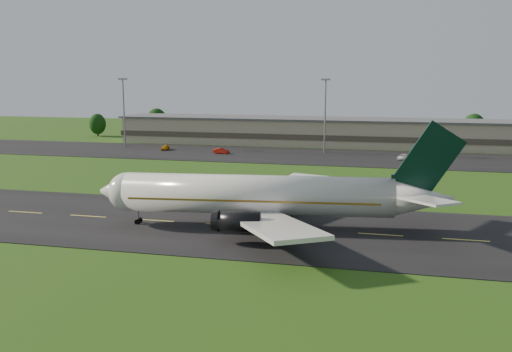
% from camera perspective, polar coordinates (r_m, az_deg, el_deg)
% --- Properties ---
extents(ground, '(360.00, 360.00, 0.00)m').
position_cam_1_polar(ground, '(82.99, -3.07, -4.96)').
color(ground, '#224E13').
rests_on(ground, ground).
extents(taxiway, '(220.00, 30.00, 0.10)m').
position_cam_1_polar(taxiway, '(82.98, -3.07, -4.93)').
color(taxiway, black).
rests_on(taxiway, ground).
extents(apron, '(260.00, 30.00, 0.10)m').
position_cam_1_polar(apron, '(152.07, 4.62, 2.00)').
color(apron, black).
rests_on(apron, ground).
extents(airliner, '(51.20, 41.89, 15.57)m').
position_cam_1_polar(airliner, '(80.62, 0.72, -1.99)').
color(airliner, silver).
rests_on(airliner, ground).
extents(terminal, '(145.00, 16.00, 8.40)m').
position_cam_1_polar(terminal, '(174.64, 7.94, 4.30)').
color(terminal, tan).
rests_on(terminal, ground).
extents(light_mast_west, '(2.40, 1.20, 20.35)m').
position_cam_1_polar(light_mast_west, '(175.26, -13.10, 7.02)').
color(light_mast_west, gray).
rests_on(light_mast_west, ground).
extents(light_mast_centre, '(2.40, 1.20, 20.35)m').
position_cam_1_polar(light_mast_centre, '(158.05, 6.94, 6.89)').
color(light_mast_centre, gray).
rests_on(light_mast_centre, ground).
extents(tree_line, '(198.59, 9.13, 9.94)m').
position_cam_1_polar(tree_line, '(184.58, 18.12, 4.53)').
color(tree_line, black).
rests_on(tree_line, ground).
extents(service_vehicle_a, '(2.18, 4.45, 1.46)m').
position_cam_1_polar(service_vehicle_a, '(165.38, -9.07, 2.84)').
color(service_vehicle_a, '#C8850B').
rests_on(service_vehicle_a, apron).
extents(service_vehicle_b, '(4.64, 2.15, 1.47)m').
position_cam_1_polar(service_vehicle_b, '(156.16, -3.49, 2.52)').
color(service_vehicle_b, '#A3150A').
rests_on(service_vehicle_b, apron).
extents(service_vehicle_c, '(3.67, 5.26, 1.33)m').
position_cam_1_polar(service_vehicle_c, '(150.08, 14.53, 1.87)').
color(service_vehicle_c, silver).
rests_on(service_vehicle_c, apron).
extents(service_vehicle_d, '(5.03, 2.50, 1.41)m').
position_cam_1_polar(service_vehicle_d, '(155.54, 16.96, 2.05)').
color(service_vehicle_d, '#D1C10C').
rests_on(service_vehicle_d, apron).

